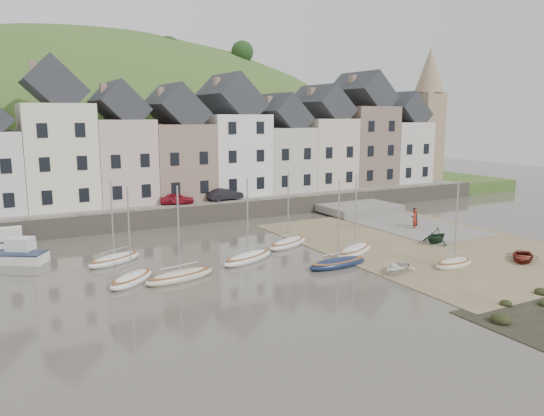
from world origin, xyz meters
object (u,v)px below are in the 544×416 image
rowboat_green (436,236)px  car_right (225,194)px  sailboat_0 (114,259)px  rowboat_red (522,257)px  person_dark (414,217)px  car_left (177,199)px  rowboat_white (396,268)px  person_red (415,219)px

rowboat_green → car_right: size_ratio=0.67×
sailboat_0 → car_right: 19.47m
sailboat_0 → car_right: (14.36, 13.00, 1.97)m
rowboat_red → person_dark: person_dark is taller
person_dark → car_left: 23.25m
rowboat_white → car_right: bearing=160.5°
car_left → rowboat_green: bearing=-126.9°
sailboat_0 → car_left: sailboat_0 is taller
sailboat_0 → person_red: size_ratio=3.52×
sailboat_0 → person_red: 26.89m
person_red → person_dark: bearing=-157.5°
person_dark → rowboat_red: bearing=77.9°
rowboat_red → car_right: (-11.57, 26.83, 1.85)m
person_dark → car_left: car_left is taller
car_left → car_right: (5.24, 0.00, 0.06)m
rowboat_green → rowboat_red: (1.60, -6.78, -0.35)m
sailboat_0 → rowboat_green: (24.34, -7.05, 0.47)m
rowboat_red → person_dark: size_ratio=1.79×
sailboat_0 → car_right: bearing=42.2°
rowboat_white → rowboat_red: (9.83, -2.30, 0.03)m
rowboat_green → person_red: size_ratio=1.42×
person_dark → car_left: bearing=-42.4°
person_red → person_dark: (0.74, 0.82, -0.04)m
rowboat_green → car_right: (-9.98, 20.05, 1.50)m
car_left → car_right: 5.24m
sailboat_0 → rowboat_white: size_ratio=2.28×
rowboat_white → car_left: bearing=172.3°
car_left → car_right: bearing=-74.0°
person_red → car_right: size_ratio=0.47×
rowboat_white → person_red: size_ratio=1.55×
rowboat_green → car_right: car_right is taller
person_red → car_left: 23.19m
rowboat_red → person_red: (0.88, 11.89, 0.64)m
rowboat_white → sailboat_0: bearing=-149.2°
rowboat_white → person_dark: person_dark is taller
rowboat_red → rowboat_green: bearing=158.0°
person_dark → car_right: size_ratio=0.45×
rowboat_green → car_right: 22.45m
rowboat_red → person_dark: 12.83m
rowboat_green → person_dark: person_dark is taller
rowboat_white → person_dark: bearing=108.7°
car_right → rowboat_white: bearing=179.4°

